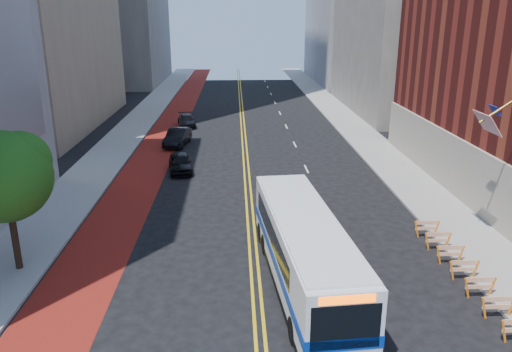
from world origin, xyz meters
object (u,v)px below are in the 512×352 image
object	(u,v)px
transit_bus	(303,249)
car_b	(177,137)
car_a	(180,163)
car_c	(186,121)
street_tree	(6,173)

from	to	relation	value
transit_bus	car_b	distance (m)	27.35
car_a	car_c	size ratio (longest dim) A/B	0.96
transit_bus	car_c	world-z (taller)	transit_bus
street_tree	car_a	bearing A→B (deg)	69.03
street_tree	car_c	world-z (taller)	street_tree
transit_bus	car_b	bearing A→B (deg)	103.10
street_tree	car_b	bearing A→B (deg)	78.39
street_tree	car_b	size ratio (longest dim) A/B	1.39
car_b	street_tree	bearing A→B (deg)	-93.00
transit_bus	car_a	bearing A→B (deg)	107.70
car_a	car_b	world-z (taller)	car_b
transit_bus	car_c	bearing A→B (deg)	98.82
street_tree	car_a	world-z (taller)	street_tree
transit_bus	car_a	distance (m)	19.15
street_tree	car_c	bearing A→B (deg)	81.23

